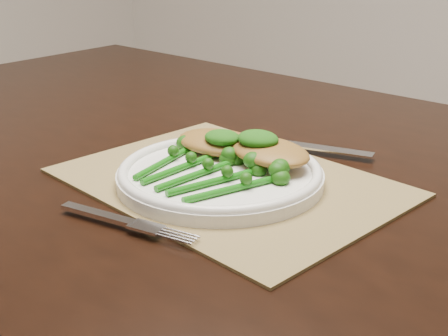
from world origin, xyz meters
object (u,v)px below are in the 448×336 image
Objects in this scene: placemat at (229,182)px; broccolini_bundle at (197,174)px; dinner_plate at (220,174)px; chicken_fillet_left at (219,142)px.

placemat is 2.14× the size of broccolini_bundle.
dinner_plate is 1.35× the size of broccolini_bundle.
dinner_plate is at bearing -104.54° from placemat.
chicken_fillet_left reaches higher than dinner_plate.
dinner_plate is at bearing 83.56° from broccolini_bundle.
chicken_fillet_left is (-0.05, 0.05, 0.03)m from placemat.
chicken_fillet_left reaches higher than broccolini_bundle.
broccolini_bundle is (-0.01, -0.03, 0.01)m from dinner_plate.
chicken_fillet_left is 0.65× the size of broccolini_bundle.
chicken_fillet_left is (-0.04, 0.06, 0.02)m from dinner_plate.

